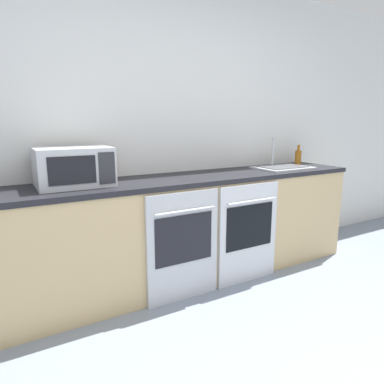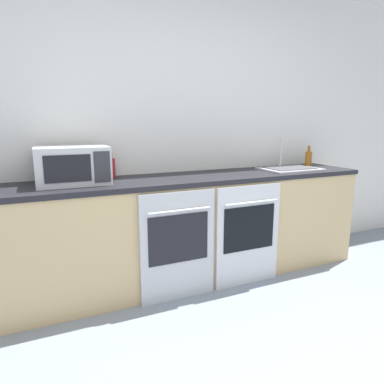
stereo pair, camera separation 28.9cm
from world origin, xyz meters
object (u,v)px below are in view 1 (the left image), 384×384
object	(u,v)px
oven_right	(248,233)
bottle_red	(110,168)
microwave	(74,167)
oven_left	(183,246)
bottle_amber	(298,157)
sink	(283,167)

from	to	relation	value
oven_right	bottle_red	size ratio (longest dim) A/B	3.94
microwave	oven_left	bearing A→B (deg)	-26.83
oven_right	oven_left	bearing A→B (deg)	180.00
oven_right	bottle_amber	size ratio (longest dim) A/B	4.00
sink	oven_left	bearing A→B (deg)	-167.43
bottle_red	sink	xyz separation A→B (m)	(1.64, -0.24, -0.07)
oven_left	bottle_red	distance (m)	0.85
microwave	sink	distance (m)	1.96
microwave	bottle_red	size ratio (longest dim) A/B	2.36
oven_right	bottle_red	bearing A→B (deg)	152.52
bottle_amber	oven_left	bearing A→B (deg)	-166.26
oven_right	sink	distance (m)	0.85
oven_right	bottle_red	xyz separation A→B (m)	(-1.00, 0.52, 0.56)
bottle_red	bottle_amber	world-z (taller)	bottle_red
oven_right	microwave	world-z (taller)	microwave
oven_left	bottle_red	world-z (taller)	bottle_red
oven_left	bottle_red	bearing A→B (deg)	125.84
oven_right	microwave	distance (m)	1.49
oven_left	microwave	xyz separation A→B (m)	(-0.69, 0.35, 0.61)
bottle_red	sink	world-z (taller)	sink
bottle_amber	sink	xyz separation A→B (m)	(-0.32, -0.11, -0.07)
microwave	bottle_amber	bearing A→B (deg)	0.99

